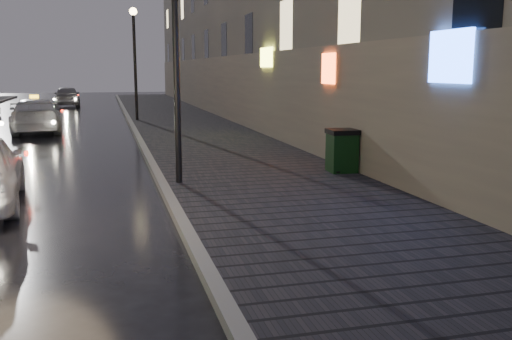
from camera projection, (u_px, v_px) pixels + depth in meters
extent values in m
plane|color=black|center=(82.00, 307.00, 6.30)|extent=(120.00, 120.00, 0.00)
cube|color=black|center=(182.00, 122.00, 27.26)|extent=(4.60, 58.00, 0.15)
cube|color=slate|center=(131.00, 123.00, 26.65)|extent=(0.20, 58.00, 0.15)
cylinder|color=black|center=(176.00, 66.00, 12.01)|extent=(0.14, 0.14, 5.00)
cylinder|color=black|center=(135.00, 67.00, 27.24)|extent=(0.14, 0.14, 5.00)
sphere|color=#FFD88C|center=(133.00, 11.00, 26.78)|extent=(0.36, 0.36, 0.36)
cube|color=black|center=(342.00, 153.00, 13.65)|extent=(0.66, 0.66, 0.91)
cube|color=black|center=(342.00, 132.00, 13.56)|extent=(0.71, 0.71, 0.11)
imported|color=silver|center=(35.00, 115.00, 23.42)|extent=(2.48, 5.01, 1.40)
imported|color=gray|center=(67.00, 96.00, 39.38)|extent=(1.95, 4.27, 1.42)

